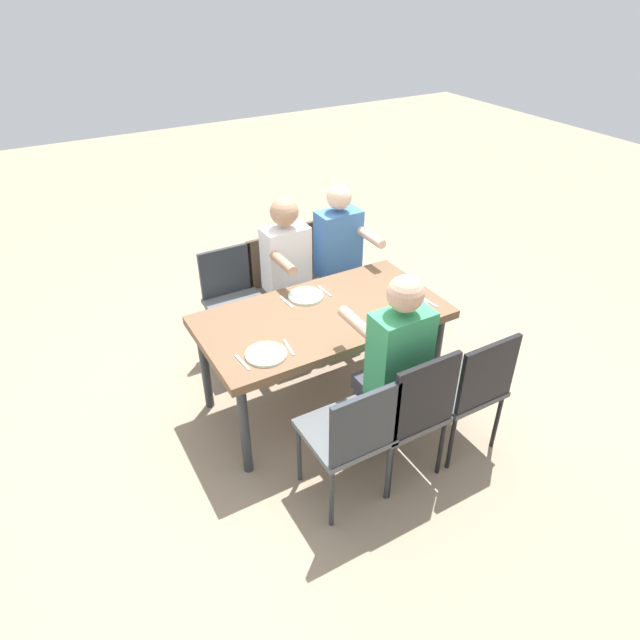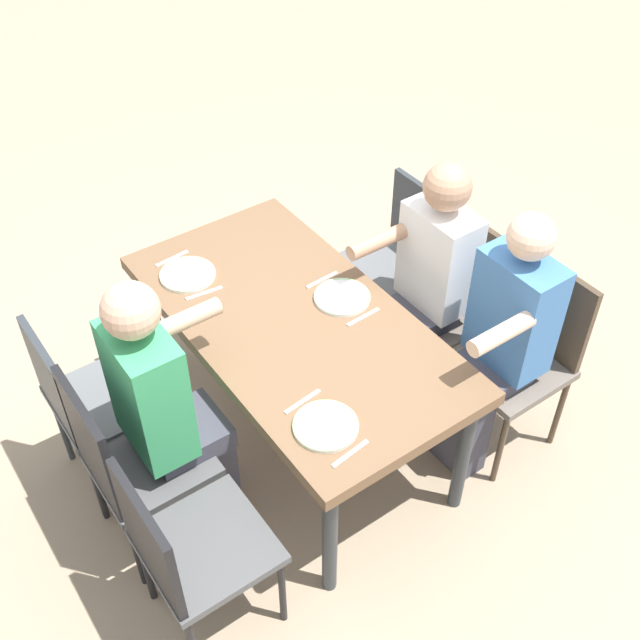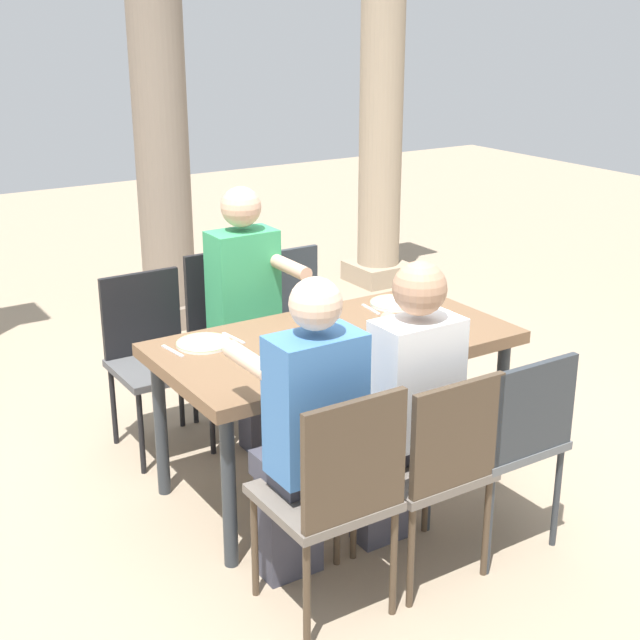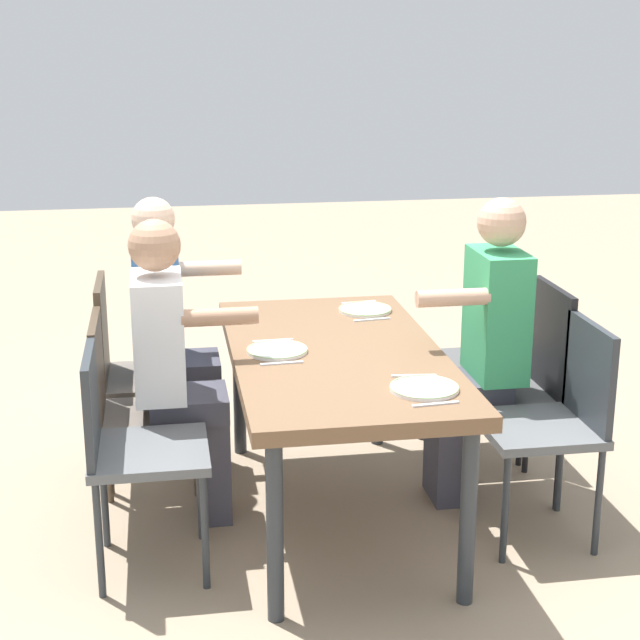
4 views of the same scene
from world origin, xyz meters
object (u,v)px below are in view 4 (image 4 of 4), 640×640
Objects in this scene: chair_mid_north at (524,379)px; chair_mid_south at (130,406)px; diner_woman_green at (173,331)px; diner_guest_third at (176,363)px; diner_man_white at (482,343)px; dining_table at (336,366)px; chair_west_south at (131,365)px; plate_1 at (277,350)px; plate_0 at (365,309)px; chair_east_south at (128,441)px; chair_west_north at (489,351)px; chair_east_north at (557,414)px; plate_2 at (424,388)px.

chair_mid_north reaches higher than chair_mid_south.
diner_guest_third is at bearing 0.38° from diner_woman_green.
diner_man_white is (0.00, 1.49, 0.20)m from chair_mid_south.
chair_west_south is at bearing -123.31° from dining_table.
chair_west_south is 0.46m from chair_mid_south.
diner_guest_third is at bearing 89.12° from chair_mid_south.
chair_mid_south reaches higher than plate_1.
diner_man_white reaches higher than plate_0.
chair_east_south is 1.55m from diner_man_white.
diner_woman_green reaches higher than chair_mid_south.
chair_mid_north reaches higher than chair_east_south.
chair_west_north is 0.67× the size of diner_man_white.
dining_table is at bearing 81.95° from diner_guest_third.
chair_west_south is at bearing -179.52° from chair_east_south.
chair_east_north is (0.86, 1.69, -0.01)m from chair_west_south.
chair_west_south is 3.72× the size of plate_2.
chair_east_north reaches higher than plate_2.
chair_east_north is (0.39, 1.69, 0.01)m from chair_mid_south.
diner_man_white is 0.62m from plate_0.
plate_1 is 0.99× the size of plate_2.
chair_west_south is at bearing -134.87° from plate_2.
chair_mid_north is at bearing 72.79° from diner_woman_green.
diner_guest_third is (0.46, -1.49, 0.17)m from chair_west_north.
chair_west_south is 0.84m from plate_1.
chair_east_south is at bearing -90.00° from chair_east_north.
chair_mid_south is 1.73m from chair_east_north.
diner_man_white reaches higher than diner_guest_third.
diner_woman_green is 1.01× the size of diner_guest_third.
plate_1 is (0.09, 0.60, 0.24)m from chair_mid_south.
chair_west_south is at bearing -107.26° from diner_man_white.
dining_table is 1.81× the size of chair_west_north.
chair_east_north is (0.30, 0.84, -0.15)m from dining_table.
diner_woman_green is at bearing -140.66° from plate_2.
diner_guest_third is 1.07m from plate_2.
dining_table is 6.64× the size of plate_0.
dining_table is 1.02m from chair_west_south.
chair_east_north is 3.57× the size of plate_2.
chair_east_south reaches higher than plate_0.
chair_west_north is at bearing 116.76° from plate_1.
dining_table is 1.83× the size of chair_mid_south.
chair_east_south is 0.68× the size of diner_woman_green.
chair_west_south is 3.77× the size of plate_1.
diner_guest_third is (-0.39, 0.19, 0.16)m from chair_east_south.
chair_mid_north is (0.46, 0.00, 0.02)m from chair_west_north.
chair_east_north reaches higher than plate_1.
plate_1 reaches higher than dining_table.
plate_1 is at bearing -41.32° from plate_0.
chair_west_north is 0.96× the size of chair_west_south.
dining_table is 0.91m from chair_east_north.
plate_0 is at bearing 117.46° from diner_guest_third.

